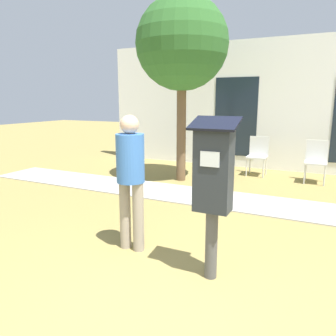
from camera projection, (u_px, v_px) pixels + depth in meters
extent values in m
cube|color=#A3A099|center=(270.00, 206.00, 5.46)|extent=(12.00, 1.10, 0.02)
cube|color=white|center=(295.00, 106.00, 7.91)|extent=(10.00, 0.24, 3.20)
cube|color=#19232D|center=(235.00, 117.00, 8.45)|extent=(1.10, 0.02, 2.00)
cylinder|color=#4C4C4C|center=(211.00, 244.00, 3.21)|extent=(0.12, 0.12, 0.70)
cube|color=#23282D|center=(213.00, 170.00, 3.06)|extent=(0.34, 0.22, 0.80)
cube|color=silver|center=(210.00, 159.00, 2.93)|extent=(0.18, 0.01, 0.14)
cube|color=black|center=(215.00, 123.00, 2.97)|extent=(0.44, 0.31, 0.12)
cylinder|color=gray|center=(125.00, 215.00, 3.87)|extent=(0.13, 0.13, 0.82)
cylinder|color=gray|center=(138.00, 217.00, 3.79)|extent=(0.13, 0.13, 0.82)
cylinder|color=#386BB7|center=(130.00, 158.00, 3.69)|extent=(0.32, 0.32, 0.55)
sphere|color=#D8AD8C|center=(129.00, 124.00, 3.61)|extent=(0.21, 0.21, 0.21)
cylinder|color=silver|center=(246.00, 167.00, 7.55)|extent=(0.03, 0.03, 0.42)
cylinder|color=silver|center=(263.00, 169.00, 7.39)|extent=(0.03, 0.03, 0.42)
cylinder|color=silver|center=(250.00, 164.00, 7.89)|extent=(0.03, 0.03, 0.42)
cylinder|color=silver|center=(266.00, 166.00, 7.72)|extent=(0.03, 0.03, 0.42)
cube|color=silver|center=(257.00, 157.00, 7.59)|extent=(0.44, 0.44, 0.04)
cube|color=silver|center=(259.00, 146.00, 7.72)|extent=(0.44, 0.04, 0.44)
cylinder|color=silver|center=(304.00, 174.00, 6.85)|extent=(0.03, 0.03, 0.42)
cylinder|color=silver|center=(324.00, 176.00, 6.69)|extent=(0.03, 0.03, 0.42)
cylinder|color=silver|center=(306.00, 171.00, 7.18)|extent=(0.03, 0.03, 0.42)
cylinder|color=silver|center=(325.00, 172.00, 7.02)|extent=(0.03, 0.03, 0.42)
cube|color=silver|center=(316.00, 163.00, 6.89)|extent=(0.44, 0.44, 0.04)
cube|color=silver|center=(317.00, 150.00, 7.02)|extent=(0.44, 0.04, 0.44)
cylinder|color=brown|center=(181.00, 130.00, 7.02)|extent=(0.20, 0.20, 2.20)
sphere|color=#2D6028|center=(182.00, 43.00, 6.66)|extent=(1.90, 1.90, 1.90)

